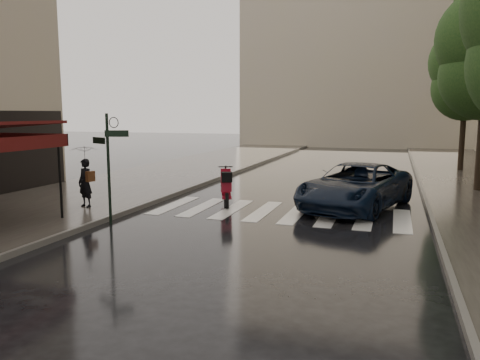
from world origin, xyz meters
The scene contains 11 objects.
ground centered at (0.00, 0.00, 0.00)m, with size 120.00×120.00×0.00m, color black.
sidewalk_near centered at (-4.50, 12.00, 0.06)m, with size 6.00×60.00×0.12m, color #38332D.
curb_near centered at (-1.45, 12.00, 0.07)m, with size 0.12×60.00×0.16m, color #595651.
curb_far centered at (7.45, 12.00, 0.07)m, with size 0.12×60.00×0.16m, color #595651.
crosswalk centered at (2.98, 6.00, 0.01)m, with size 7.85×3.20×0.01m.
signpost centered at (-1.19, 3.00, 1.83)m, with size 1.17×0.29×3.10m.
backdrop_building centered at (3.00, 38.00, 10.00)m, with size 22.00×6.00×20.00m, color #B9AD8D.
tree_far centered at (9.70, 19.00, 5.46)m, with size 3.80×3.80×8.16m.
pedestrian_with_umbrella centered at (-3.01, 4.36, 1.71)m, with size 1.11×1.12×2.39m.
scooter centered at (0.96, 6.63, 0.58)m, with size 0.95×1.80×1.25m.
parked_car centered at (5.20, 7.41, 0.74)m, with size 2.45×5.32×1.48m, color black.
Camera 1 is at (6.35, -8.12, 3.09)m, focal length 35.00 mm.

